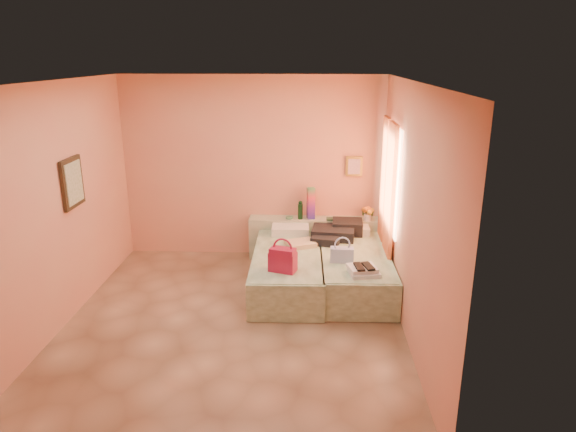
% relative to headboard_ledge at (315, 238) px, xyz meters
% --- Properties ---
extents(ground, '(4.50, 4.50, 0.00)m').
position_rel_headboard_ledge_xyz_m(ground, '(-0.98, -2.10, -0.33)').
color(ground, tan).
rests_on(ground, ground).
extents(room_walls, '(4.02, 4.51, 2.81)m').
position_rel_headboard_ledge_xyz_m(room_walls, '(-0.77, -1.53, 1.46)').
color(room_walls, tan).
rests_on(room_walls, ground).
extents(headboard_ledge, '(2.05, 0.30, 0.65)m').
position_rel_headboard_ledge_xyz_m(headboard_ledge, '(0.00, 0.00, 0.00)').
color(headboard_ledge, '#B4BC9A').
rests_on(headboard_ledge, ground).
extents(bed_left, '(0.94, 2.02, 0.50)m').
position_rel_headboard_ledge_xyz_m(bed_left, '(-0.38, -1.10, -0.08)').
color(bed_left, beige).
rests_on(bed_left, ground).
extents(bed_right, '(0.94, 2.02, 0.50)m').
position_rel_headboard_ledge_xyz_m(bed_right, '(0.52, -1.05, -0.08)').
color(bed_right, beige).
rests_on(bed_right, ground).
extents(water_bottle, '(0.10, 0.10, 0.27)m').
position_rel_headboard_ledge_xyz_m(water_bottle, '(-0.23, -0.04, 0.46)').
color(water_bottle, '#153A1D').
rests_on(water_bottle, headboard_ledge).
extents(rainbow_box, '(0.13, 0.13, 0.49)m').
position_rel_headboard_ledge_xyz_m(rainbow_box, '(-0.07, -0.02, 0.57)').
color(rainbow_box, '#9F1336').
rests_on(rainbow_box, headboard_ledge).
extents(small_dish, '(0.13, 0.13, 0.03)m').
position_rel_headboard_ledge_xyz_m(small_dish, '(-0.40, -0.04, 0.34)').
color(small_dish, '#4A8760').
rests_on(small_dish, headboard_ledge).
extents(green_book, '(0.17, 0.12, 0.03)m').
position_rel_headboard_ledge_xyz_m(green_book, '(0.25, -0.07, 0.34)').
color(green_book, '#26462F').
rests_on(green_book, headboard_ledge).
extents(flower_vase, '(0.23, 0.23, 0.26)m').
position_rel_headboard_ledge_xyz_m(flower_vase, '(0.79, -0.08, 0.46)').
color(flower_vase, silver).
rests_on(flower_vase, headboard_ledge).
extents(magenta_handbag, '(0.37, 0.28, 0.31)m').
position_rel_headboard_ledge_xyz_m(magenta_handbag, '(-0.41, -1.70, 0.33)').
color(magenta_handbag, '#9F1336').
rests_on(magenta_handbag, bed_left).
extents(khaki_garment, '(0.48, 0.44, 0.07)m').
position_rel_headboard_ledge_xyz_m(khaki_garment, '(-0.21, -0.82, 0.21)').
color(khaki_garment, tan).
rests_on(khaki_garment, bed_left).
extents(clothes_pile, '(0.76, 0.76, 0.20)m').
position_rel_headboard_ledge_xyz_m(clothes_pile, '(0.31, -0.47, 0.27)').
color(clothes_pile, black).
rests_on(clothes_pile, bed_right).
extents(blue_handbag, '(0.31, 0.14, 0.19)m').
position_rel_headboard_ledge_xyz_m(blue_handbag, '(0.34, -1.37, 0.27)').
color(blue_handbag, '#4557A7').
rests_on(blue_handbag, bed_right).
extents(towel_stack, '(0.40, 0.36, 0.10)m').
position_rel_headboard_ledge_xyz_m(towel_stack, '(0.58, -1.77, 0.23)').
color(towel_stack, silver).
rests_on(towel_stack, bed_right).
extents(sandal_pair, '(0.22, 0.27, 0.03)m').
position_rel_headboard_ledge_xyz_m(sandal_pair, '(0.58, -1.79, 0.29)').
color(sandal_pair, black).
rests_on(sandal_pair, towel_stack).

